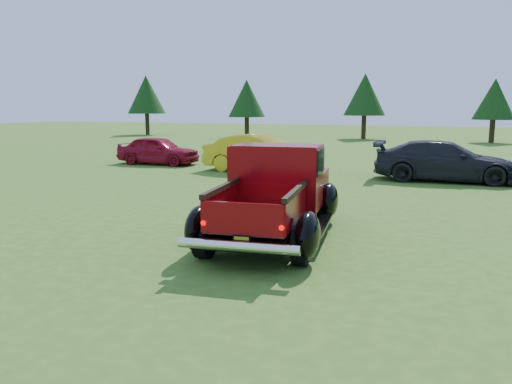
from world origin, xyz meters
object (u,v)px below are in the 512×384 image
(pickup_truck, at_px, (277,192))
(show_car_yellow, at_px, (260,153))
(tree_far_west, at_px, (146,95))
(tree_west, at_px, (247,99))
(tree_mid_right, at_px, (494,99))
(show_car_red, at_px, (158,150))
(show_car_grey, at_px, (445,161))
(tree_mid_left, at_px, (365,95))

(pickup_truck, height_order, show_car_yellow, pickup_truck)
(tree_far_west, bearing_deg, tree_west, -5.71)
(tree_west, relative_size, tree_mid_right, 1.05)
(tree_west, height_order, tree_mid_right, tree_west)
(pickup_truck, height_order, show_car_red, pickup_truck)
(tree_mid_right, distance_m, pickup_truck, 30.05)
(show_car_yellow, bearing_deg, show_car_grey, -87.06)
(show_car_red, xyz_separation_m, show_car_grey, (11.62, -0.84, 0.06))
(tree_mid_left, relative_size, show_car_grey, 1.08)
(show_car_grey, bearing_deg, pickup_truck, 158.71)
(show_car_yellow, bearing_deg, tree_mid_left, 2.07)
(tree_mid_left, bearing_deg, tree_mid_right, -6.34)
(tree_mid_left, distance_m, pickup_truck, 30.66)
(tree_far_west, distance_m, pickup_truck, 36.89)
(tree_west, xyz_separation_m, show_car_yellow, (8.50, -19.65, -2.40))
(tree_west, bearing_deg, show_car_yellow, -66.61)
(tree_far_west, height_order, pickup_truck, tree_far_west)
(tree_mid_left, distance_m, show_car_red, 21.75)
(tree_far_west, bearing_deg, pickup_truck, -53.02)
(tree_west, distance_m, pickup_truck, 30.96)
(tree_far_west, distance_m, tree_mid_right, 28.01)
(tree_mid_right, bearing_deg, tree_west, -176.82)
(tree_mid_left, distance_m, show_car_grey, 22.71)
(tree_west, xyz_separation_m, tree_mid_right, (18.00, 1.00, -0.14))
(tree_mid_right, xyz_separation_m, show_car_yellow, (-9.50, -20.65, -2.27))
(tree_west, bearing_deg, tree_far_west, 174.29)
(tree_far_west, bearing_deg, tree_mid_left, 3.01)
(tree_far_west, bearing_deg, show_car_yellow, -48.15)
(tree_mid_left, bearing_deg, tree_far_west, -176.99)
(show_car_grey, bearing_deg, tree_west, 35.21)
(tree_mid_right, xyz_separation_m, pickup_truck, (-5.87, -29.39, -2.15))
(tree_far_west, relative_size, show_car_red, 1.45)
(tree_mid_right, bearing_deg, show_car_red, -126.13)
(tree_mid_left, bearing_deg, show_car_red, -104.77)
(tree_far_west, xyz_separation_m, show_car_yellow, (18.50, -20.65, -2.81))
(tree_mid_left, height_order, show_car_yellow, tree_mid_left)
(tree_far_west, relative_size, show_car_yellow, 1.21)
(tree_west, height_order, show_car_grey, tree_west)
(tree_far_west, distance_m, show_car_yellow, 27.87)
(tree_far_west, xyz_separation_m, tree_mid_left, (19.00, 1.00, -0.14))
(tree_west, xyz_separation_m, show_car_red, (3.50, -18.86, -2.50))
(tree_mid_left, xyz_separation_m, pickup_truck, (3.13, -30.39, -2.56))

